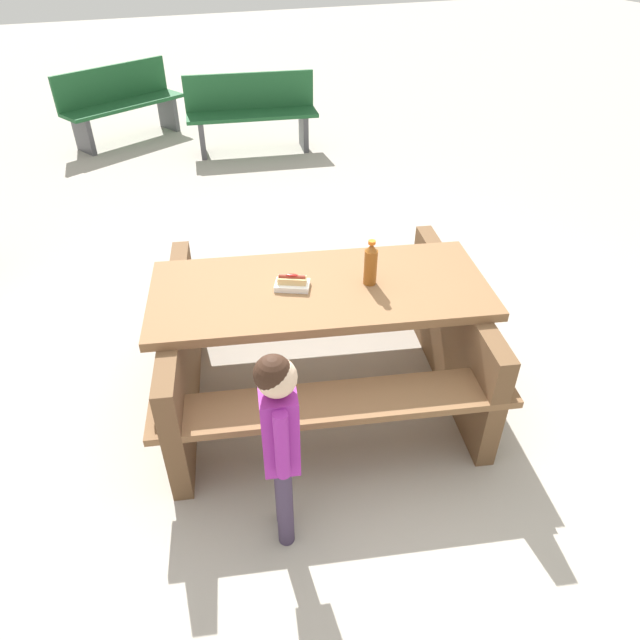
# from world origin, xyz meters

# --- Properties ---
(ground_plane) EXTENTS (30.00, 30.00, 0.00)m
(ground_plane) POSITION_xyz_m (0.00, 0.00, 0.00)
(ground_plane) COLOR #ADA599
(ground_plane) RESTS_ON ground
(picnic_table) EXTENTS (2.06, 1.76, 0.75)m
(picnic_table) POSITION_xyz_m (0.00, 0.00, 0.44)
(picnic_table) COLOR brown
(picnic_table) RESTS_ON ground
(soda_bottle) EXTENTS (0.07, 0.07, 0.26)m
(soda_bottle) POSITION_xyz_m (-0.26, 0.06, 0.87)
(soda_bottle) COLOR brown
(soda_bottle) RESTS_ON picnic_table
(hotdog_tray) EXTENTS (0.21, 0.18, 0.08)m
(hotdog_tray) POSITION_xyz_m (0.14, -0.04, 0.78)
(hotdog_tray) COLOR white
(hotdog_tray) RESTS_ON picnic_table
(child_in_coat) EXTENTS (0.18, 0.26, 1.06)m
(child_in_coat) POSITION_xyz_m (0.49, 0.84, 0.68)
(child_in_coat) COLOR #3F334C
(child_in_coat) RESTS_ON ground
(park_bench_near) EXTENTS (1.54, 0.63, 0.85)m
(park_bench_near) POSITION_xyz_m (-0.72, -4.23, 0.45)
(park_bench_near) COLOR #1E592D
(park_bench_near) RESTS_ON ground
(park_bench_mid) EXTENTS (1.51, 1.05, 0.85)m
(park_bench_mid) POSITION_xyz_m (0.68, -5.16, 0.45)
(park_bench_mid) COLOR #1E592D
(park_bench_mid) RESTS_ON ground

